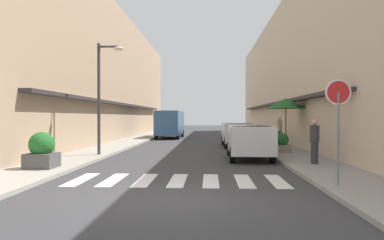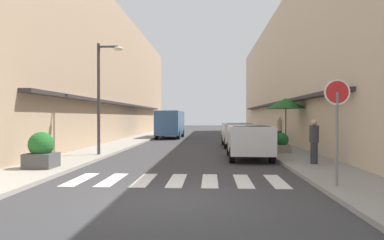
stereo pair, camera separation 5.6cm
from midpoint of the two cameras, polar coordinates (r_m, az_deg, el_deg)
ground_plane at (r=26.38m, az=0.91°, el=-3.50°), size 101.75×101.75×0.00m
sidewalk_left at (r=26.98m, az=-9.37°, el=-3.29°), size 2.23×64.75×0.12m
sidewalk_right at (r=26.65m, az=11.32°, el=-3.34°), size 2.23×64.75×0.12m
building_row_left at (r=29.34m, az=-15.78°, el=6.92°), size 5.50×43.62×10.27m
building_row_right at (r=28.78m, az=18.13°, el=6.68°), size 5.50×43.62×9.91m
crosswalk at (r=10.41m, az=-2.27°, el=-9.66°), size 6.15×2.20×0.01m
parked_car_near at (r=15.70m, az=9.21°, el=-2.87°), size 1.85×4.17×1.47m
parked_car_mid at (r=22.06m, az=7.40°, el=-1.90°), size 1.86×4.15×1.47m
delivery_van at (r=30.80m, az=-3.45°, el=-0.31°), size 2.09×5.44×2.37m
round_street_sign at (r=9.60m, az=22.43°, el=2.36°), size 0.65×0.07×2.66m
street_lamp at (r=16.81m, az=-14.04°, el=5.29°), size 1.19×0.28×5.09m
cafe_umbrella at (r=19.71m, az=14.92°, el=2.56°), size 2.15×2.15×2.73m
planter_corner at (r=13.06m, az=-22.94°, el=-4.61°), size 0.94×0.94×1.22m
planter_midblock at (r=17.74m, az=14.27°, el=-3.68°), size 0.79×0.79×0.96m
pedestrian_walking_near at (r=13.79m, az=19.13°, el=-3.14°), size 0.34×0.34×1.63m
pedestrian_walking_far at (r=22.71m, az=13.96°, el=-1.53°), size 0.34×0.34×1.74m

